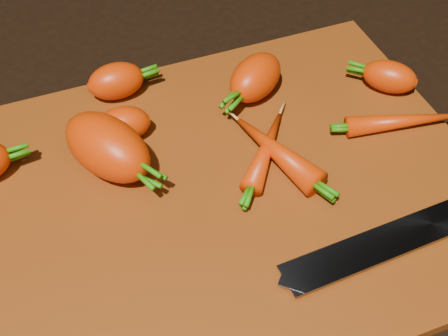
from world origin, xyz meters
name	(u,v)px	position (x,y,z in m)	size (l,w,h in m)	color
ground	(228,199)	(0.00, 0.00, -0.01)	(2.00, 2.00, 0.01)	black
cutting_board	(228,192)	(0.00, 0.00, 0.01)	(0.50, 0.40, 0.01)	#82380F
carrot_1	(123,124)	(-0.07, 0.10, 0.03)	(0.05, 0.04, 0.04)	red
carrot_2	(107,147)	(-0.10, 0.07, 0.04)	(0.10, 0.06, 0.06)	red
carrot_3	(255,77)	(0.08, 0.12, 0.04)	(0.07, 0.05, 0.05)	red
carrot_4	(116,81)	(-0.06, 0.17, 0.03)	(0.06, 0.04, 0.04)	red
carrot_5	(390,77)	(0.22, 0.07, 0.03)	(0.06, 0.04, 0.04)	red
carrot_6	(266,150)	(0.05, 0.02, 0.02)	(0.11, 0.02, 0.02)	red
carrot_7	(406,121)	(0.20, 0.01, 0.02)	(0.13, 0.02, 0.02)	red
carrot_8	(276,151)	(0.06, 0.02, 0.03)	(0.11, 0.03, 0.03)	red
knife	(398,238)	(0.12, -0.12, 0.02)	(0.31, 0.04, 0.02)	gray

